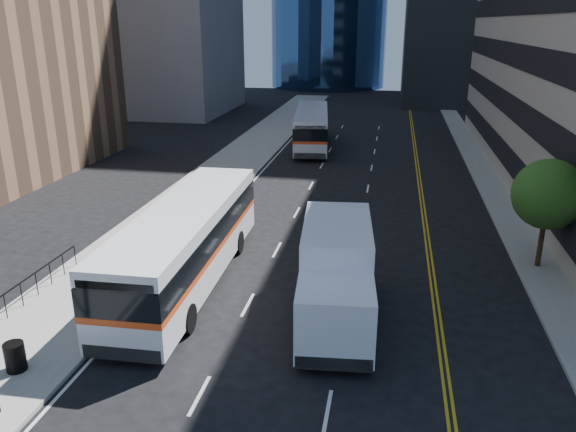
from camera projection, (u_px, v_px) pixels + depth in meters
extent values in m
plane|color=black|center=(327.00, 339.00, 20.54)|extent=(160.00, 160.00, 0.00)
cube|color=gray|center=(235.00, 164.00, 45.55)|extent=(5.00, 90.00, 0.15)
cube|color=gray|center=(485.00, 175.00, 42.18)|extent=(2.00, 90.00, 0.15)
cylinder|color=#332114|center=(541.00, 244.00, 26.01)|extent=(0.24, 0.24, 2.20)
sphere|color=#214A15|center=(548.00, 194.00, 25.22)|extent=(3.20, 3.20, 3.20)
cube|color=silver|center=(188.00, 261.00, 24.69)|extent=(3.28, 13.69, 1.25)
cube|color=#E64815|center=(187.00, 246.00, 24.44)|extent=(3.30, 13.71, 0.25)
cube|color=black|center=(186.00, 232.00, 24.24)|extent=(3.30, 13.71, 1.02)
cube|color=silver|center=(185.00, 214.00, 23.96)|extent=(3.28, 13.69, 0.57)
cylinder|color=black|center=(119.00, 313.00, 21.23)|extent=(0.37, 1.14, 1.14)
cylinder|color=black|center=(188.00, 318.00, 20.82)|extent=(0.37, 1.14, 1.14)
cylinder|color=black|center=(186.00, 239.00, 28.43)|extent=(0.37, 1.14, 1.14)
cylinder|color=black|center=(238.00, 242.00, 28.02)|extent=(0.37, 1.14, 1.14)
cube|color=silver|center=(312.00, 136.00, 51.84)|extent=(4.37, 13.23, 1.19)
cube|color=#E34315|center=(312.00, 129.00, 51.61)|extent=(4.40, 13.25, 0.24)
cube|color=black|center=(312.00, 122.00, 51.41)|extent=(4.40, 13.25, 0.97)
cube|color=silver|center=(312.00, 113.00, 51.15)|extent=(4.37, 13.23, 0.54)
cylinder|color=black|center=(296.00, 150.00, 48.38)|extent=(0.45, 1.11, 1.08)
cylinder|color=black|center=(325.00, 150.00, 48.23)|extent=(0.45, 1.11, 1.08)
cylinder|color=black|center=(299.00, 134.00, 55.32)|extent=(0.45, 1.11, 1.08)
cylinder|color=black|center=(325.00, 134.00, 55.17)|extent=(0.45, 1.11, 1.08)
cube|color=white|center=(335.00, 319.00, 18.77)|extent=(2.82, 2.63, 2.29)
cube|color=black|center=(335.00, 323.00, 17.65)|extent=(2.41, 0.28, 1.20)
cube|color=white|center=(337.00, 256.00, 22.13)|extent=(3.08, 5.44, 2.83)
cube|color=black|center=(335.00, 308.00, 21.54)|extent=(2.67, 7.34, 0.27)
cylinder|color=black|center=(299.00, 348.00, 19.01)|extent=(0.40, 1.07, 1.04)
cylinder|color=black|center=(369.00, 352.00, 18.81)|extent=(0.40, 1.07, 1.04)
cylinder|color=black|center=(308.00, 279.00, 24.13)|extent=(0.40, 1.07, 1.04)
cylinder|color=black|center=(364.00, 281.00, 23.92)|extent=(0.40, 1.07, 1.04)
cylinder|color=black|center=(15.00, 357.00, 18.31)|extent=(0.72, 0.72, 0.98)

